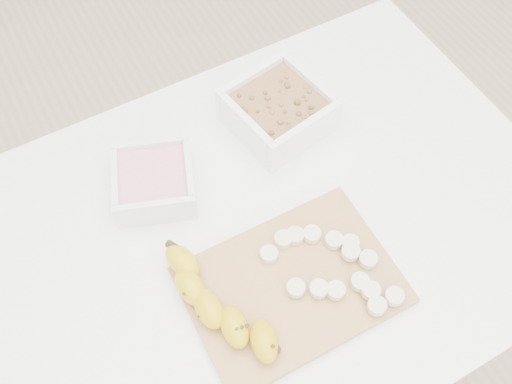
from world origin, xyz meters
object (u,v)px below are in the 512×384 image
bowl_yogurt (154,181)px  table (264,249)px  bowl_granola (278,110)px  cutting_board (292,285)px  banana (220,306)px

bowl_yogurt → table: bearing=-48.5°
table → bowl_granola: bowl_granola is taller
cutting_board → banana: banana is taller
table → banana: banana is taller
table → banana: 0.21m
table → banana: size_ratio=4.41×
bowl_yogurt → banana: 0.25m
table → cutting_board: cutting_board is taller
table → cutting_board: (-0.02, -0.12, 0.10)m
bowl_granola → cutting_board: size_ratio=0.58×
cutting_board → banana: bearing=172.6°
banana → bowl_granola: bearing=41.9°
cutting_board → banana: size_ratio=1.39×
table → bowl_granola: 0.25m
cutting_board → banana: (-0.11, 0.01, 0.03)m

